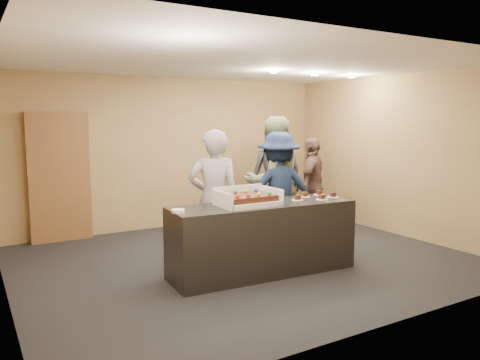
{
  "coord_description": "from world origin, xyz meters",
  "views": [
    {
      "loc": [
        -3.31,
        -5.44,
        1.95
      ],
      "look_at": [
        -0.09,
        0.0,
        1.13
      ],
      "focal_mm": 35.0,
      "sensor_mm": 36.0,
      "label": 1
    }
  ],
  "objects": [
    {
      "name": "room",
      "position": [
        0.0,
        0.0,
        1.35
      ],
      "size": [
        6.04,
        6.0,
        2.7
      ],
      "color": "black",
      "rests_on": "ground"
    },
    {
      "name": "slice_e",
      "position": [
        0.97,
        -0.69,
        0.92
      ],
      "size": [
        0.15,
        0.15,
        0.07
      ],
      "color": "white",
      "rests_on": "serving_counter"
    },
    {
      "name": "ceiling_spotlights",
      "position": [
        1.6,
        0.5,
        2.67
      ],
      "size": [
        1.72,
        0.12,
        0.03
      ],
      "color": "#FFEAC6",
      "rests_on": "ceiling"
    },
    {
      "name": "person_dark_suit",
      "position": [
        1.6,
        1.54,
        0.97
      ],
      "size": [
        1.11,
        0.91,
        1.94
      ],
      "primitive_type": "imported",
      "rotation": [
        0.0,
        0.0,
        2.78
      ],
      "color": "#27272C",
      "rests_on": "floor"
    },
    {
      "name": "person_brown_extra",
      "position": [
        1.82,
        0.79,
        0.83
      ],
      "size": [
        1.03,
        0.88,
        1.65
      ],
      "primitive_type": "imported",
      "rotation": [
        0.0,
        0.0,
        3.75
      ],
      "color": "brown",
      "rests_on": "floor"
    },
    {
      "name": "person_server_grey",
      "position": [
        -0.55,
        -0.11,
        0.91
      ],
      "size": [
        0.78,
        0.66,
        1.83
      ],
      "primitive_type": "imported",
      "rotation": [
        0.0,
        0.0,
        2.76
      ],
      "color": "#929297",
      "rests_on": "floor"
    },
    {
      "name": "serving_counter",
      "position": [
        -0.11,
        -0.6,
        0.45
      ],
      "size": [
        2.44,
        0.85,
        0.9
      ],
      "primitive_type": "cube",
      "rotation": [
        0.0,
        0.0,
        -0.06
      ],
      "color": "black",
      "rests_on": "floor"
    },
    {
      "name": "sheet_cake",
      "position": [
        -0.33,
        -0.6,
        1.0
      ],
      "size": [
        0.63,
        0.43,
        0.12
      ],
      "color": "#36160C",
      "rests_on": "cake_box"
    },
    {
      "name": "plate_stack",
      "position": [
        -1.26,
        -0.59,
        0.92
      ],
      "size": [
        0.15,
        0.15,
        0.04
      ],
      "primitive_type": "cylinder",
      "color": "white",
      "rests_on": "serving_counter"
    },
    {
      "name": "person_navy_man",
      "position": [
        0.73,
        0.24,
        0.89
      ],
      "size": [
        1.29,
        0.96,
        1.78
      ],
      "primitive_type": "imported",
      "rotation": [
        0.0,
        0.0,
        2.85
      ],
      "color": "#15213C",
      "rests_on": "floor"
    },
    {
      "name": "person_sage_man",
      "position": [
        0.77,
        0.45,
        1.0
      ],
      "size": [
        1.02,
        0.82,
        2.0
      ],
      "primitive_type": "imported",
      "rotation": [
        0.0,
        0.0,
        3.07
      ],
      "color": "gray",
      "rests_on": "floor"
    },
    {
      "name": "slice_c",
      "position": [
        0.73,
        -0.75,
        0.92
      ],
      "size": [
        0.15,
        0.15,
        0.07
      ],
      "color": "white",
      "rests_on": "serving_counter"
    },
    {
      "name": "slice_b",
      "position": [
        0.67,
        -0.46,
        0.92
      ],
      "size": [
        0.15,
        0.15,
        0.07
      ],
      "color": "white",
      "rests_on": "serving_counter"
    },
    {
      "name": "storage_cabinet",
      "position": [
        -2.02,
        2.41,
        1.04
      ],
      "size": [
        0.94,
        0.15,
        2.07
      ],
      "primitive_type": "cube",
      "color": "brown",
      "rests_on": "floor"
    },
    {
      "name": "slice_a",
      "position": [
        0.42,
        -0.63,
        0.92
      ],
      "size": [
        0.15,
        0.15,
        0.07
      ],
      "color": "white",
      "rests_on": "serving_counter"
    },
    {
      "name": "cake_box",
      "position": [
        -0.33,
        -0.58,
        0.95
      ],
      "size": [
        0.74,
        0.51,
        0.22
      ],
      "color": "white",
      "rests_on": "serving_counter"
    },
    {
      "name": "slice_d",
      "position": [
        0.94,
        -0.44,
        0.92
      ],
      "size": [
        0.15,
        0.15,
        0.07
      ],
      "color": "white",
      "rests_on": "serving_counter"
    }
  ]
}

